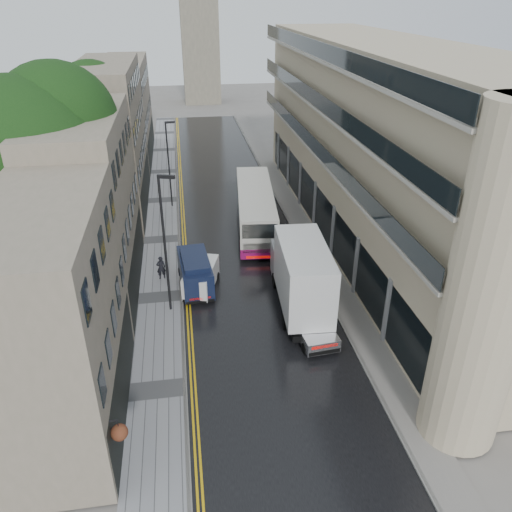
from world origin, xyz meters
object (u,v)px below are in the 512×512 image
object	(u,v)px
white_lorry	(285,294)
lamp_post_near	(165,247)
lamp_post_far	(169,165)
navy_van	(184,285)
pedestrian	(161,268)
cream_bus	(241,227)
tree_far	(75,145)
silver_hatchback	(306,341)
tree_near	(28,196)
white_van	(185,288)

from	to	relation	value
white_lorry	lamp_post_near	world-z (taller)	lamp_post_near
white_lorry	lamp_post_far	size ratio (longest dim) A/B	1.16
white_lorry	navy_van	size ratio (longest dim) A/B	1.87
navy_van	pedestrian	size ratio (longest dim) A/B	2.82
cream_bus	navy_van	distance (m)	8.13
tree_far	cream_bus	world-z (taller)	tree_far
pedestrian	lamp_post_far	distance (m)	13.10
tree_far	silver_hatchback	distance (m)	25.33
white_lorry	lamp_post_near	size ratio (longest dim) A/B	1.03
navy_van	silver_hatchback	bearing A→B (deg)	-48.98
silver_hatchback	navy_van	distance (m)	8.59
tree_near	pedestrian	bearing A→B (deg)	12.53
cream_bus	white_lorry	distance (m)	10.58
tree_far	navy_van	bearing A→B (deg)	-61.19
white_lorry	pedestrian	distance (m)	9.62
lamp_post_far	white_lorry	bearing A→B (deg)	-74.44
tree_far	white_lorry	distance (m)	22.79
tree_near	tree_far	xyz separation A→B (m)	(0.30, 13.00, -0.72)
white_van	lamp_post_near	bearing A→B (deg)	-112.62
silver_hatchback	tree_near	bearing A→B (deg)	147.03
cream_bus	lamp_post_near	world-z (taller)	lamp_post_near
tree_far	pedestrian	world-z (taller)	tree_far
tree_far	white_lorry	xyz separation A→B (m)	(13.40, -18.00, -3.96)
pedestrian	lamp_post_near	distance (m)	5.07
cream_bus	lamp_post_far	size ratio (longest dim) A/B	1.60
navy_van	lamp_post_near	xyz separation A→B (m)	(-0.90, -0.89, 3.11)
tree_near	lamp_post_near	distance (m)	8.08
tree_far	pedestrian	distance (m)	14.20
tree_near	lamp_post_far	size ratio (longest dim) A/B	1.88
tree_near	pedestrian	world-z (taller)	tree_near
white_lorry	pedestrian	xyz separation A→B (m)	(-6.96, 6.50, -1.34)
silver_hatchback	navy_van	bearing A→B (deg)	129.78
silver_hatchback	lamp_post_near	size ratio (longest dim) A/B	0.50
white_van	lamp_post_far	world-z (taller)	lamp_post_far
pedestrian	tree_near	bearing A→B (deg)	1.71
tree_near	white_van	bearing A→B (deg)	-7.97
navy_van	cream_bus	bearing A→B (deg)	53.19
silver_hatchback	pedestrian	size ratio (longest dim) A/B	2.55
tree_near	silver_hatchback	xyz separation A→B (m)	(14.32, -7.38, -6.14)
navy_van	lamp_post_near	bearing A→B (deg)	-139.75
navy_van	lamp_post_far	xyz separation A→B (m)	(-0.72, 15.62, 2.63)
white_lorry	silver_hatchback	world-z (taller)	white_lorry
silver_hatchback	pedestrian	bearing A→B (deg)	124.81
white_lorry	tree_far	bearing A→B (deg)	130.07
navy_van	lamp_post_far	bearing A→B (deg)	88.19
white_van	lamp_post_far	distance (m)	15.70
cream_bus	lamp_post_near	bearing A→B (deg)	-118.32
cream_bus	silver_hatchback	bearing A→B (deg)	-76.38
tree_far	cream_bus	distance (m)	15.08
tree_near	white_van	distance (m)	10.27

